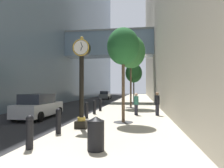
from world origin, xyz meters
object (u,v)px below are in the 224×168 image
at_px(bollard_fourth, 86,110).
at_px(bollard_sixth, 100,104).
at_px(street_tree_near, 123,47).
at_px(trash_bin, 96,133).
at_px(street_tree_mid_near, 131,52).
at_px(bollard_second, 58,120).
at_px(car_silver_mid, 39,106).
at_px(street_clock, 82,78).
at_px(bollard_nearest, 30,131).
at_px(pedestrian_walking, 136,103).
at_px(bollard_fifth, 94,107).
at_px(pedestrian_by_clock, 157,103).
at_px(street_tree_mid_far, 134,73).
at_px(car_grey_near, 105,95).

relative_size(bollard_fourth, bollard_sixth, 1.00).
bearing_deg(street_tree_near, bollard_sixth, 113.70).
relative_size(bollard_sixth, trash_bin, 1.02).
height_order(street_tree_near, street_tree_mid_near, street_tree_mid_near).
xyz_separation_m(bollard_second, car_silver_mid, (-3.53, 4.89, 0.12)).
bearing_deg(trash_bin, street_clock, 113.87).
distance_m(street_clock, bollard_nearest, 4.02).
height_order(trash_bin, pedestrian_walking, pedestrian_walking).
bearing_deg(bollard_fourth, bollard_fifth, 90.00).
xyz_separation_m(street_clock, street_tree_mid_near, (1.86, 10.65, 3.15)).
distance_m(street_tree_near, street_tree_mid_near, 8.81).
distance_m(bollard_fifth, pedestrian_by_clock, 4.64).
distance_m(bollard_nearest, car_silver_mid, 7.94).
bearing_deg(bollard_fourth, street_tree_mid_far, 81.29).
relative_size(street_clock, bollard_sixth, 4.17).
height_order(street_tree_mid_near, pedestrian_by_clock, street_tree_mid_near).
relative_size(pedestrian_by_clock, car_grey_near, 0.36).
distance_m(bollard_fourth, trash_bin, 6.80).
height_order(bollard_fourth, bollard_sixth, same).
relative_size(street_tree_near, trash_bin, 5.12).
xyz_separation_m(bollard_sixth, car_grey_near, (-3.47, 21.85, 0.08)).
relative_size(trash_bin, pedestrian_walking, 0.66).
distance_m(bollard_second, pedestrian_by_clock, 7.96).
bearing_deg(street_tree_mid_far, bollard_sixth, -101.90).
relative_size(bollard_nearest, street_tree_near, 0.20).
distance_m(bollard_second, bollard_fifth, 6.65).
bearing_deg(pedestrian_by_clock, bollard_nearest, -118.01).
bearing_deg(bollard_fifth, bollard_nearest, -90.00).
bearing_deg(car_silver_mid, street_clock, -41.09).
bearing_deg(street_tree_mid_near, street_clock, -99.90).
height_order(bollard_fifth, street_tree_mid_near, street_tree_mid_near).
distance_m(bollard_fourth, car_grey_near, 26.51).
bearing_deg(bollard_fifth, bollard_fourth, -90.00).
bearing_deg(trash_bin, pedestrian_walking, 83.02).
height_order(street_tree_mid_near, pedestrian_walking, street_tree_mid_near).
distance_m(street_tree_near, pedestrian_by_clock, 5.16).
bearing_deg(car_grey_near, trash_bin, -80.36).
distance_m(car_grey_near, car_silver_mid, 25.82).
relative_size(bollard_fifth, pedestrian_walking, 0.67).
bearing_deg(street_clock, street_tree_near, 46.22).
bearing_deg(street_tree_mid_near, street_tree_mid_far, 90.00).
xyz_separation_m(street_tree_mid_near, car_grey_near, (-5.95, 18.79, -4.95)).
height_order(bollard_sixth, street_tree_near, street_tree_near).
distance_m(street_tree_near, car_silver_mid, 7.20).
height_order(bollard_fourth, car_silver_mid, car_silver_mid).
distance_m(bollard_sixth, car_grey_near, 22.12).
bearing_deg(trash_bin, car_grey_near, 99.64).
relative_size(bollard_sixth, pedestrian_walking, 0.67).
bearing_deg(street_tree_mid_near, bollard_second, -101.75).
bearing_deg(bollard_sixth, bollard_second, -90.00).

